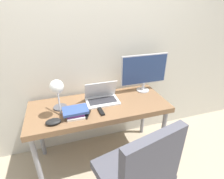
{
  "coord_description": "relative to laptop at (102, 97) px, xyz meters",
  "views": [
    {
      "loc": [
        -0.37,
        -1.3,
        1.77
      ],
      "look_at": [
        0.14,
        0.28,
        0.94
      ],
      "focal_mm": 28.0,
      "sensor_mm": 36.0,
      "label": 1
    }
  ],
  "objects": [
    {
      "name": "monitor",
      "position": [
        0.56,
        0.1,
        0.22
      ],
      "size": [
        0.59,
        0.16,
        0.47
      ],
      "color": "#B7B7BC",
      "rests_on": "desk"
    },
    {
      "name": "game_controller",
      "position": [
        -0.53,
        -0.26,
        -0.03
      ],
      "size": [
        0.14,
        0.1,
        0.04
      ],
      "color": "black",
      "rests_on": "desk"
    },
    {
      "name": "media_remote",
      "position": [
        -0.21,
        -0.23,
        -0.04
      ],
      "size": [
        0.1,
        0.14,
        0.02
      ],
      "color": "black",
      "rests_on": "desk"
    },
    {
      "name": "ground_plane",
      "position": [
        -0.05,
        -0.37,
        -0.81
      ],
      "size": [
        12.0,
        12.0,
        0.0
      ],
      "primitive_type": "plane",
      "color": "tan"
    },
    {
      "name": "laptop",
      "position": [
        0.0,
        0.0,
        0.0
      ],
      "size": [
        0.36,
        0.24,
        0.23
      ],
      "color": "silver",
      "rests_on": "desk"
    },
    {
      "name": "tv_remote",
      "position": [
        -0.07,
        -0.22,
        -0.04
      ],
      "size": [
        0.05,
        0.14,
        0.02
      ],
      "color": "black",
      "rests_on": "desk"
    },
    {
      "name": "desk_lamp",
      "position": [
        -0.46,
        -0.13,
        0.23
      ],
      "size": [
        0.14,
        0.28,
        0.38
      ],
      "color": "#4C4C51",
      "rests_on": "desk"
    },
    {
      "name": "office_chair",
      "position": [
        0.07,
        -0.85,
        -0.22
      ],
      "size": [
        0.64,
        0.62,
        1.04
      ],
      "color": "black",
      "rests_on": "ground_plane"
    },
    {
      "name": "wall_back",
      "position": [
        -0.05,
        0.31,
        0.49
      ],
      "size": [
        8.0,
        0.05,
        2.6
      ],
      "color": "beige",
      "rests_on": "ground_plane"
    },
    {
      "name": "desk",
      "position": [
        -0.05,
        -0.07,
        -0.12
      ],
      "size": [
        1.51,
        0.62,
        0.76
      ],
      "color": "brown",
      "rests_on": "ground_plane"
    },
    {
      "name": "book_stack",
      "position": [
        -0.32,
        -0.19,
        -0.01
      ],
      "size": [
        0.25,
        0.2,
        0.08
      ],
      "color": "silver",
      "rests_on": "desk"
    }
  ]
}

